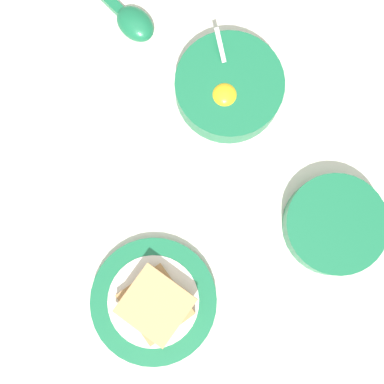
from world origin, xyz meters
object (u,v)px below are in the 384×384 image
egg_bowl (229,87)px  congee_bowl (335,225)px  toast_plate (154,301)px  toast_sandwich (155,305)px  soup_spoon (130,19)px

egg_bowl → congee_bowl: size_ratio=1.11×
egg_bowl → toast_plate: egg_bowl is taller
egg_bowl → toast_plate: bearing=-43.7°
toast_sandwich → egg_bowl: bearing=137.2°
soup_spoon → congee_bowl: congee_bowl is taller
toast_sandwich → soup_spoon: size_ratio=0.75×
toast_sandwich → soup_spoon: bearing=161.6°
soup_spoon → toast_sandwich: bearing=-18.4°
egg_bowl → congee_bowl: 0.28m
egg_bowl → toast_plate: size_ratio=0.89×
toast_plate → toast_sandwich: 0.03m
egg_bowl → soup_spoon: bearing=-151.2°
toast_plate → congee_bowl: (0.01, 0.31, 0.02)m
egg_bowl → congee_bowl: egg_bowl is taller
toast_plate → congee_bowl: 0.31m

